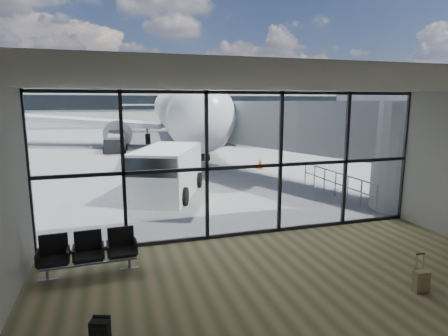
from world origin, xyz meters
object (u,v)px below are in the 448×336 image
seating_row (89,250)px  service_van (167,171)px  backpack (100,332)px  suitcase (421,281)px  airliner (177,111)px  belt_loader (116,143)px

seating_row → service_van: bearing=64.7°
backpack → suitcase: suitcase is taller
airliner → belt_loader: size_ratio=8.95×
seating_row → suitcase: size_ratio=2.64×
service_van → seating_row: bearing=-89.7°
seating_row → suitcase: bearing=-26.9°
backpack → belt_loader: bearing=108.4°
backpack → belt_loader: size_ratio=0.11×
airliner → belt_loader: 8.93m
airliner → belt_loader: airliner is taller
suitcase → backpack: bearing=-177.0°
belt_loader → airliner: bearing=48.3°
service_van → belt_loader: size_ratio=1.19×
airliner → seating_row: bearing=-98.6°
backpack → service_van: 10.49m
suitcase → service_van: size_ratio=0.16×
seating_row → backpack: seating_row is taller
suitcase → service_van: bearing=116.2°
backpack → airliner: bearing=97.6°
seating_row → service_van: service_van is taller
backpack → suitcase: 6.76m
backpack → airliner: size_ratio=0.01×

